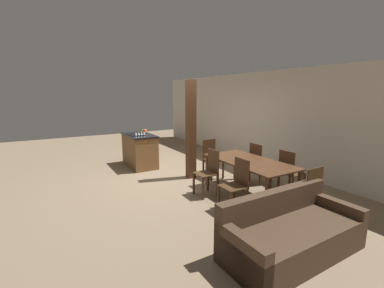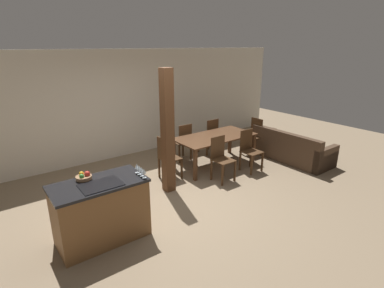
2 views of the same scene
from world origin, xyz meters
TOP-DOWN VIEW (x-y plane):
  - ground_plane at (0.00, 0.00)m, footprint 16.00×16.00m
  - wall_back at (0.00, 2.85)m, footprint 11.20×0.08m
  - kitchen_island at (-1.48, -0.34)m, footprint 1.32×0.70m
  - fruit_bowl at (-1.60, -0.14)m, footprint 0.23×0.23m
  - wine_glass_near at (-0.89, -0.62)m, footprint 0.06×0.06m
  - wine_glass_middle at (-0.89, -0.55)m, footprint 0.06×0.06m
  - wine_glass_far at (-0.89, -0.47)m, footprint 0.06×0.06m
  - wine_glass_end at (-0.89, -0.40)m, footprint 0.06×0.06m
  - dining_table at (1.78, 0.87)m, footprint 1.94×0.96m
  - dining_chair_near_left at (1.34, 0.16)m, footprint 0.40×0.40m
  - dining_chair_near_right at (2.22, 0.16)m, footprint 0.40×0.40m
  - dining_chair_far_left at (1.34, 1.57)m, footprint 0.40×0.40m
  - dining_chair_far_right at (2.22, 1.57)m, footprint 0.40×0.40m
  - dining_chair_head_end at (0.43, 0.87)m, footprint 0.40×0.40m
  - dining_chair_foot_end at (3.13, 0.87)m, footprint 0.40×0.40m
  - couch at (3.56, -0.03)m, footprint 0.84×1.95m
  - timber_post at (0.18, 0.42)m, footprint 0.20×0.20m

SIDE VIEW (x-z plane):
  - ground_plane at x=0.00m, z-range 0.00..0.00m
  - couch at x=3.56m, z-range -0.12..0.65m
  - kitchen_island at x=-1.48m, z-range 0.00..0.94m
  - dining_chair_near_left at x=1.34m, z-range 0.03..0.98m
  - dining_chair_near_right at x=2.22m, z-range 0.03..0.98m
  - dining_chair_far_left at x=1.34m, z-range 0.03..0.98m
  - dining_chair_far_right at x=2.22m, z-range 0.03..0.98m
  - dining_chair_head_end at x=0.43m, z-range 0.03..0.98m
  - dining_chair_foot_end at x=3.13m, z-range 0.03..0.98m
  - dining_table at x=1.78m, z-range 0.28..1.02m
  - fruit_bowl at x=-1.60m, z-range 0.93..1.04m
  - wine_glass_near at x=-0.89m, z-range 0.98..1.12m
  - wine_glass_middle at x=-0.89m, z-range 0.98..1.12m
  - wine_glass_far at x=-0.89m, z-range 0.98..1.12m
  - wine_glass_end at x=-0.89m, z-range 0.98..1.12m
  - timber_post at x=0.18m, z-range 0.00..2.41m
  - wall_back at x=0.00m, z-range 0.00..2.70m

